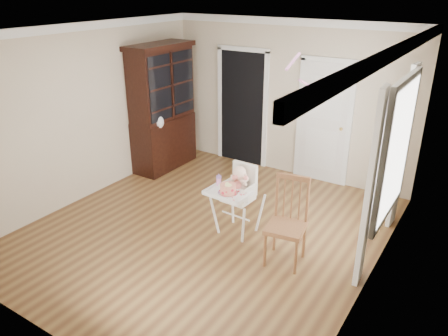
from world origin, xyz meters
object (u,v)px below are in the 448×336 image
Objects in this scene: high_chair at (238,192)px; sippy_cup at (219,180)px; cake at (228,189)px; china_cabinet at (162,108)px; dining_chair at (287,224)px.

sippy_cup is at bearing -154.92° from high_chair.
china_cabinet is at bearing 147.05° from cake.
dining_chair reaches higher than cake.
high_chair is 0.30m from sippy_cup.
china_cabinet is (-2.38, 1.54, 0.37)m from cake.
china_cabinet is 2.05× the size of dining_chair.
high_chair is at bearing -28.74° from china_cabinet.
high_chair reaches higher than sippy_cup.
china_cabinet reaches higher than high_chair.
dining_chair is at bearing -7.88° from sippy_cup.
cake is at bearing 170.02° from dining_chair.
high_chair is 0.91× the size of dining_chair.
high_chair is at bearing 21.99° from sippy_cup.
china_cabinet reaches higher than cake.
high_chair reaches higher than cake.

